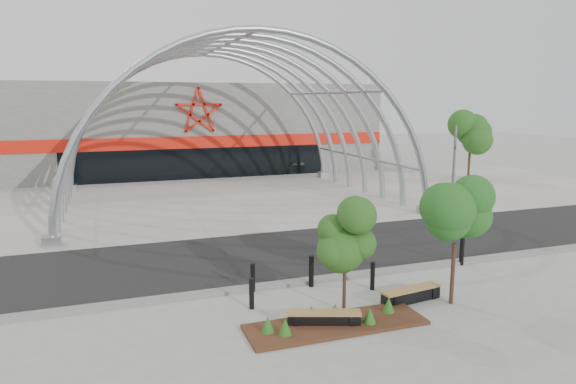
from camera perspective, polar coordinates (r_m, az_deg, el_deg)
The scene contains 18 objects.
ground at distance 19.59m, azimuth 3.99°, elevation -9.48°, with size 140.00×140.00×0.00m, color gray.
road at distance 22.67m, azimuth 0.43°, elevation -6.67°, with size 140.00×7.00×0.02m, color black.
forecourt at distance 33.86m, azimuth -6.55°, elevation -1.04°, with size 60.00×17.00×0.04m, color #A9A499.
kerb at distance 19.35m, azimuth 4.29°, elevation -9.55°, with size 60.00×0.50×0.12m, color slate.
arena_building at distance 50.94m, azimuth -11.28°, elevation 7.10°, with size 34.00×15.24×8.00m.
vault_canopy at distance 33.87m, azimuth -6.55°, elevation -1.05°, with size 20.80×15.80×20.36m.
planting_bed at distance 15.66m, azimuth 5.09°, elevation -14.18°, with size 5.41×1.69×0.57m.
signal_pole at distance 30.79m, azimuth 17.93°, elevation 2.45°, with size 0.32×0.73×5.15m.
street_tree_0 at distance 15.91m, azimuth 6.40°, elevation -4.70°, with size 1.54×1.54×3.50m.
street_tree_1 at distance 17.21m, azimuth 18.16°, elevation -2.77°, with size 1.70×1.70×4.01m.
bench_0 at distance 15.60m, azimuth 3.98°, elevation -13.91°, with size 2.23×1.20×0.46m.
bench_1 at distance 17.79m, azimuth 13.50°, elevation -11.05°, with size 2.28×0.80×0.47m.
bollard_0 at distance 18.10m, azimuth -3.93°, elevation -9.47°, with size 0.16×0.16×1.01m, color black.
bollard_1 at distance 16.70m, azimuth -4.07°, elevation -11.20°, with size 0.16×0.16×1.01m, color black.
bollard_2 at distance 18.53m, azimuth 2.61°, elevation -8.79°, with size 0.18×0.18×1.13m, color black.
bollard_3 at distance 18.48m, azimuth 9.38°, elevation -9.17°, with size 0.16×0.16×1.01m, color black.
bollard_4 at distance 21.98m, azimuth 18.76°, elevation -6.26°, with size 0.18×0.18×1.14m, color black.
bg_tree_1 at distance 45.06m, azimuth 19.69°, elevation 6.65°, with size 2.70×2.70×5.91m.
Camera 1 is at (-7.44, -16.88, 6.60)m, focal length 32.00 mm.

